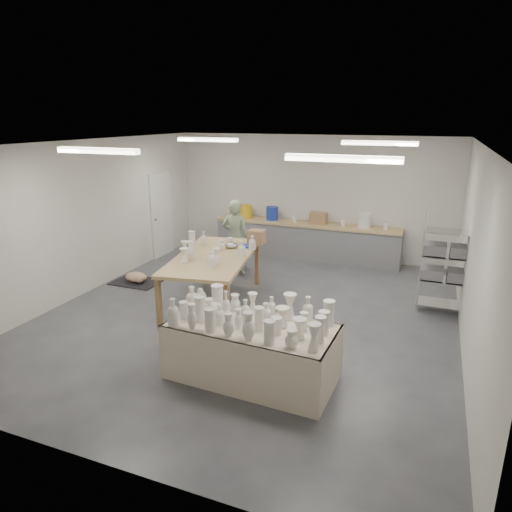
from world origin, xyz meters
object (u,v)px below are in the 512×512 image
at_px(red_stool, 240,258).
at_px(drying_table, 251,348).
at_px(work_table, 217,255).
at_px(potter, 235,237).

bearing_deg(red_stool, drying_table, -64.85).
distance_m(work_table, red_stool, 2.11).
xyz_separation_m(work_table, potter, (-0.38, 1.70, -0.11)).
height_order(drying_table, red_stool, drying_table).
xyz_separation_m(potter, red_stool, (0.00, 0.27, -0.55)).
bearing_deg(work_table, red_stool, 91.08).
height_order(work_table, potter, potter).
height_order(drying_table, potter, potter).
bearing_deg(work_table, drying_table, -64.08).
height_order(work_table, red_stool, work_table).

